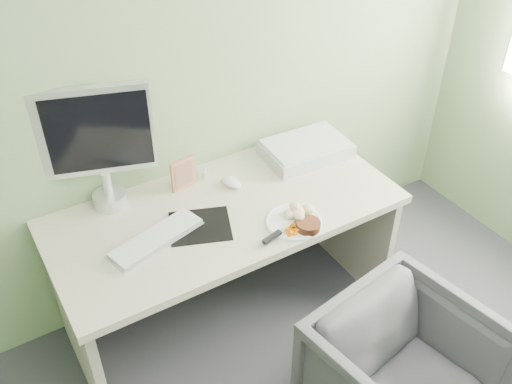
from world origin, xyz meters
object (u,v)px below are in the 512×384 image
scanner (306,149)px  monitor (98,142)px  desk_chair (405,378)px  plate (294,222)px  desk (226,238)px

scanner → monitor: monitor is taller
monitor → desk_chair: 1.64m
plate → scanner: (0.36, 0.42, 0.03)m
scanner → desk_chair: (-0.23, -1.09, -0.45)m
desk → monitor: 0.74m
plate → scanner: scanner is taller
desk → desk_chair: size_ratio=2.34×
scanner → desk: bearing=-160.1°
plate → monitor: (-0.65, 0.57, 0.32)m
scanner → monitor: (-1.01, 0.15, 0.30)m
desk → monitor: (-0.44, 0.32, 0.51)m
scanner → monitor: size_ratio=0.74×
monitor → desk: bearing=-18.2°
plate → scanner: 0.55m
plate → monitor: 0.92m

